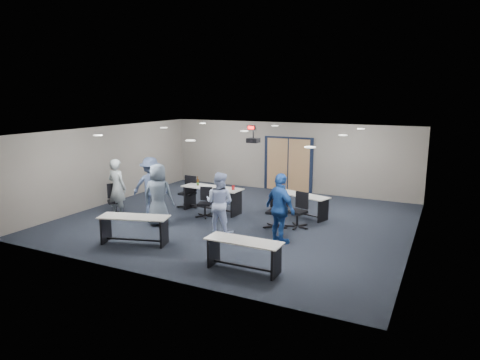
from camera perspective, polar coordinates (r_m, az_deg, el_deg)
The scene contains 24 objects.
floor at distance 13.13m, azimuth -0.40°, elevation -5.32°, with size 10.00×10.00×0.00m, color black.
back_wall at distance 16.89m, azimuth 6.50°, elevation 3.06°, with size 10.00×0.04×2.70m, color gray.
front_wall at distance 9.12m, azimuth -13.28°, elevation -4.33°, with size 10.00×0.04×2.70m, color gray.
left_wall at distance 15.68m, azimuth -16.96°, elevation 1.99°, with size 0.04×9.00×2.70m, color gray.
right_wall at distance 11.50m, azimuth 22.43°, elevation -1.66°, with size 0.04×9.00×2.70m, color gray.
ceiling at distance 12.62m, azimuth -0.41°, elevation 6.50°, with size 10.00×9.00×0.04m, color silver.
double_door at distance 16.90m, azimuth 6.43°, elevation 2.04°, with size 2.00×0.07×2.20m.
exit_sign at distance 17.33m, azimuth 1.50°, elevation 7.00°, with size 0.32×0.07×0.18m.
ceiling_projector at distance 12.97m, azimuth 1.77°, elevation 5.32°, with size 0.35×0.32×0.37m.
ceiling_can_lights at distance 12.85m, azimuth 0.09°, elevation 6.45°, with size 6.24×5.74×0.02m, color silver, non-canonical shape.
table_front_left at distance 11.30m, azimuth -13.91°, elevation -5.84°, with size 1.87×1.09×0.72m.
table_front_right at distance 9.36m, azimuth 0.51°, elevation -9.29°, with size 1.70×0.57×0.69m.
table_back_left at distance 13.89m, azimuth -3.72°, elevation -1.97°, with size 2.07×0.80×1.13m.
table_back_right at distance 13.50m, azimuth 8.31°, elevation -2.86°, with size 1.82×1.07×0.70m.
chair_back_a at distance 14.51m, azimuth -7.05°, elevation -1.62°, with size 0.67×0.67×1.06m, color black, non-canonical shape.
chair_back_b at distance 13.36m, azimuth -4.72°, elevation -3.02°, with size 0.58×0.58×0.92m, color black, non-canonical shape.
chair_back_c at distance 12.27m, azimuth 4.72°, elevation -4.08°, with size 0.64×0.64×1.02m, color black, non-canonical shape.
chair_back_d at distance 12.36m, azimuth 7.67°, elevation -4.04°, with size 0.64×0.64×1.01m, color black, non-canonical shape.
chair_loose_left at distance 14.02m, azimuth -16.30°, elevation -2.59°, with size 0.63×0.63×1.00m, color black, non-canonical shape.
person_gray at distance 13.81m, azimuth -16.07°, elevation -1.02°, with size 0.67×0.44×1.83m, color #8F999C.
person_plaid at distance 12.62m, azimuth -10.83°, elevation -1.95°, with size 0.89×0.58×1.81m, color slate.
person_lightblue at distance 11.74m, azimuth -2.75°, elevation -3.04°, with size 0.83×0.64×1.70m, color #C0D1FF.
person_navy at distance 10.92m, azimuth 5.40°, elevation -3.84°, with size 1.07×0.45×1.83m, color navy.
person_back at distance 13.87m, azimuth -11.78°, elevation -0.76°, with size 1.18×0.68×1.83m, color #3C4B6D.
Camera 1 is at (5.67, -11.23, 3.77)m, focal length 32.00 mm.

